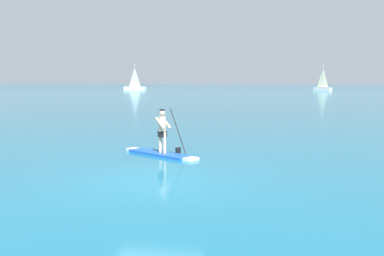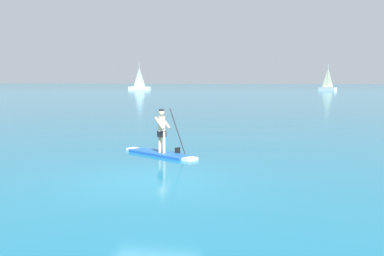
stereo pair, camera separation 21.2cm
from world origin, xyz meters
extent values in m
plane|color=#196B8C|center=(0.00, 0.00, 0.00)|extent=(440.00, 440.00, 0.00)
cube|color=blue|center=(-0.71, 3.95, 0.05)|extent=(2.62, 2.06, 0.09)
cube|color=white|center=(0.55, 3.11, 0.05)|extent=(0.54, 0.58, 0.09)
cube|color=white|center=(-1.97, 4.79, 0.05)|extent=(0.51, 0.53, 0.09)
cylinder|color=beige|center=(-0.51, 3.82, 0.48)|extent=(0.11, 0.11, 0.78)
cylinder|color=beige|center=(-0.70, 3.94, 0.48)|extent=(0.11, 0.11, 0.78)
cube|color=black|center=(-0.61, 3.88, 0.78)|extent=(0.34, 0.33, 0.22)
cylinder|color=beige|center=(-0.61, 3.88, 1.14)|extent=(0.26, 0.26, 0.53)
sphere|color=beige|center=(-0.61, 3.88, 1.54)|extent=(0.21, 0.21, 0.21)
cylinder|color=black|center=(-0.61, 3.88, 1.64)|extent=(0.18, 0.18, 0.06)
cylinder|color=beige|center=(-0.48, 3.98, 1.17)|extent=(0.45, 0.37, 0.45)
cylinder|color=beige|center=(-0.65, 3.73, 1.17)|extent=(0.45, 0.37, 0.45)
cylinder|color=black|center=(-0.07, 4.05, 0.88)|extent=(0.67, 0.47, 1.58)
cube|color=black|center=(-0.07, 4.05, 0.11)|extent=(0.18, 0.21, 0.32)
cube|color=white|center=(-27.51, 91.80, 0.41)|extent=(5.48, 2.17, 0.81)
cylinder|color=#B2B2B7|center=(-27.51, 91.80, 3.64)|extent=(0.12, 0.12, 5.66)
pyramid|color=white|center=(-27.51, 91.80, 3.14)|extent=(2.28, 0.90, 4.45)
cube|color=silver|center=(-27.51, 91.80, 1.06)|extent=(2.04, 1.25, 0.49)
cube|color=white|center=(16.40, 92.10, 0.37)|extent=(3.82, 3.49, 0.75)
cylinder|color=#B2B2B7|center=(16.40, 92.10, 3.37)|extent=(0.12, 0.12, 5.24)
pyramid|color=beige|center=(16.40, 92.10, 2.96)|extent=(1.64, 1.07, 4.24)
camera|label=1|loc=(2.89, -11.33, 2.75)|focal=41.20mm
camera|label=2|loc=(3.10, -11.30, 2.75)|focal=41.20mm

